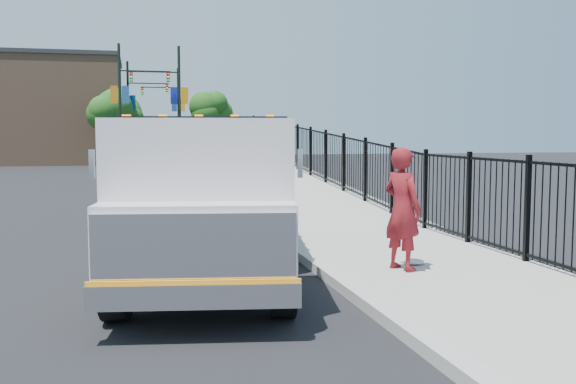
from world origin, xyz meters
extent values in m
plane|color=black|center=(0.00, 0.00, 0.00)|extent=(120.00, 120.00, 0.00)
cube|color=#9E998E|center=(1.93, -2.00, 0.06)|extent=(3.55, 12.00, 0.12)
cube|color=#ADAAA3|center=(0.00, -2.00, 0.08)|extent=(0.30, 12.00, 0.16)
cube|color=#9E998E|center=(2.12, 16.00, 0.00)|extent=(3.95, 24.06, 3.19)
cube|color=black|center=(3.55, 12.00, 0.90)|extent=(0.10, 28.00, 1.80)
cube|color=black|center=(-1.77, 1.16, 0.54)|extent=(2.08, 6.78, 0.22)
cube|color=silver|center=(-2.14, -1.07, 1.53)|extent=(2.64, 2.52, 1.97)
cube|color=silver|center=(-2.35, -2.29, 1.04)|extent=(2.40, 1.06, 0.99)
cube|color=silver|center=(-2.41, -2.65, 1.04)|extent=(2.25, 0.45, 0.84)
cube|color=silver|center=(-2.42, -2.72, 0.54)|extent=(2.36, 0.57, 0.28)
cube|color=orange|center=(-2.42, -2.72, 0.69)|extent=(2.34, 0.44, 0.06)
cube|color=black|center=(-2.18, -1.31, 2.12)|extent=(2.35, 1.62, 0.84)
cube|color=silver|center=(-1.56, 2.43, 1.53)|extent=(3.02, 4.47, 1.68)
cube|color=silver|center=(-3.52, -1.84, 1.97)|extent=(0.07, 0.07, 0.35)
cube|color=silver|center=(-1.09, -2.25, 1.97)|extent=(0.07, 0.07, 0.35)
cube|color=orange|center=(-3.12, -1.51, 2.53)|extent=(0.11, 0.09, 0.06)
cube|color=orange|center=(-2.68, -1.58, 2.53)|extent=(0.11, 0.09, 0.06)
cube|color=orange|center=(-2.24, -1.66, 2.53)|extent=(0.11, 0.09, 0.06)
cube|color=orange|center=(-1.80, -1.73, 2.53)|extent=(0.11, 0.09, 0.06)
cube|color=orange|center=(-1.37, -1.80, 2.53)|extent=(0.11, 0.09, 0.06)
cylinder|color=black|center=(-3.28, -1.58, 0.49)|extent=(0.47, 1.02, 0.99)
cylinder|color=black|center=(-1.24, -1.92, 0.49)|extent=(0.47, 1.02, 0.99)
cylinder|color=black|center=(-2.48, 3.18, 0.49)|extent=(0.47, 1.02, 0.99)
cylinder|color=black|center=(-0.44, 2.84, 0.49)|extent=(0.47, 1.02, 0.99)
cylinder|color=black|center=(-2.30, 4.25, 0.49)|extent=(0.47, 1.02, 0.99)
cylinder|color=black|center=(-0.26, 3.91, 0.49)|extent=(0.47, 1.02, 0.99)
imported|color=maroon|center=(1.17, -0.14, 1.12)|extent=(0.73, 0.86, 1.99)
ellipsoid|color=silver|center=(1.55, 0.21, 0.16)|extent=(0.35, 0.35, 0.09)
cylinder|color=black|center=(-3.83, 32.71, 4.00)|extent=(0.18, 0.18, 8.00)
cube|color=black|center=(-2.23, 32.71, 6.30)|extent=(3.20, 0.08, 0.08)
cube|color=black|center=(-0.79, 32.71, 5.95)|extent=(0.18, 0.22, 0.60)
cube|color=navy|center=(-3.48, 32.71, 4.80)|extent=(0.45, 0.04, 1.10)
cube|color=#C57212|center=(-4.18, 32.71, 4.80)|extent=(0.45, 0.04, 1.10)
cylinder|color=black|center=(-0.07, 33.08, 4.00)|extent=(0.18, 0.18, 8.00)
cube|color=black|center=(-1.67, 33.08, 6.30)|extent=(3.20, 0.08, 0.08)
cube|color=black|center=(-3.11, 33.08, 5.95)|extent=(0.18, 0.22, 0.60)
cube|color=orange|center=(0.28, 33.08, 4.80)|extent=(0.45, 0.04, 1.10)
cube|color=#112199|center=(-0.42, 33.08, 4.80)|extent=(0.45, 0.04, 1.10)
cylinder|color=black|center=(-3.40, 42.93, 4.00)|extent=(0.18, 0.18, 8.00)
cube|color=black|center=(-1.80, 42.93, 6.30)|extent=(3.20, 0.08, 0.08)
cube|color=black|center=(-0.36, 42.93, 5.95)|extent=(0.18, 0.22, 0.60)
cube|color=navy|center=(-3.05, 42.93, 4.80)|extent=(0.45, 0.04, 1.10)
cube|color=#D94B20|center=(-3.75, 42.93, 4.80)|extent=(0.45, 0.04, 1.10)
cylinder|color=black|center=(0.81, 47.26, 4.00)|extent=(0.18, 0.18, 8.00)
cube|color=black|center=(-0.79, 47.26, 6.30)|extent=(3.20, 0.08, 0.08)
cube|color=black|center=(-2.23, 47.26, 5.95)|extent=(0.18, 0.22, 0.60)
cube|color=gold|center=(1.16, 47.26, 4.80)|extent=(0.45, 0.04, 1.10)
cube|color=#20499D|center=(0.46, 47.26, 4.80)|extent=(0.45, 0.04, 1.10)
cylinder|color=#382314|center=(-4.24, 36.39, 1.60)|extent=(0.36, 0.36, 3.20)
sphere|color=#194714|center=(-4.24, 36.39, 4.00)|extent=(2.61, 2.61, 2.61)
cylinder|color=#382314|center=(2.38, 38.76, 1.60)|extent=(0.36, 0.36, 3.20)
sphere|color=#194714|center=(2.38, 38.76, 4.00)|extent=(2.21, 2.21, 2.21)
cylinder|color=#382314|center=(-3.72, 47.86, 1.60)|extent=(0.36, 0.36, 3.20)
sphere|color=#194714|center=(-3.72, 47.86, 4.00)|extent=(2.83, 2.83, 2.83)
cube|color=#8C664C|center=(-9.00, 44.00, 4.00)|extent=(10.00, 10.00, 8.00)
camera|label=1|loc=(-3.04, -9.72, 2.33)|focal=40.00mm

